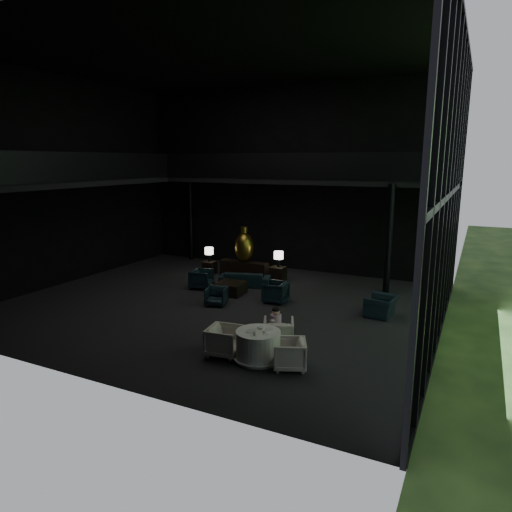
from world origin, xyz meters
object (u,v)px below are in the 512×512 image
at_px(table_lamp_right, 279,256).
at_px(child, 276,318).
at_px(lounge_armchair_south, 216,296).
at_px(coffee_table, 230,288).
at_px(dining_chair_north, 279,331).
at_px(console, 244,269).
at_px(window_armchair, 381,304).
at_px(lounge_armchair_west, 202,278).
at_px(bronze_urn, 244,247).
at_px(sofa, 245,277).
at_px(dining_table, 258,348).
at_px(table_lamp_left, 209,251).
at_px(side_table_left, 210,268).
at_px(dining_chair_east, 289,353).
at_px(lounge_armchair_east, 276,291).
at_px(side_table_right, 278,274).
at_px(dining_chair_west, 224,339).

bearing_deg(table_lamp_right, child, -67.19).
distance_m(lounge_armchair_south, coffee_table, 1.38).
xyz_separation_m(coffee_table, dining_chair_north, (3.49, -3.61, 0.20)).
distance_m(console, window_armchair, 6.64).
relative_size(lounge_armchair_west, coffee_table, 0.85).
relative_size(bronze_urn, child, 2.37).
bearing_deg(console, table_lamp_right, -1.98).
distance_m(sofa, dining_table, 6.78).
xyz_separation_m(table_lamp_left, dining_table, (5.71, -6.92, -0.65)).
xyz_separation_m(side_table_left, lounge_armchair_south, (2.54, -3.64, 0.03)).
xyz_separation_m(console, child, (4.13, -6.07, 0.42)).
height_order(table_lamp_left, coffee_table, table_lamp_left).
height_order(window_armchair, dining_table, window_armchair).
bearing_deg(window_armchair, table_lamp_left, -100.97).
height_order(dining_table, dining_chair_north, dining_chair_north).
height_order(table_lamp_left, dining_chair_north, table_lamp_left).
xyz_separation_m(lounge_armchair_south, dining_chair_east, (4.02, -3.36, 0.08)).
relative_size(console, table_lamp_right, 3.32).
xyz_separation_m(table_lamp_right, dining_chair_east, (3.36, -7.11, -0.68)).
distance_m(console, bronze_urn, 0.96).
distance_m(sofa, coffee_table, 1.21).
bearing_deg(table_lamp_left, dining_table, -50.47).
bearing_deg(sofa, dining_chair_north, 108.94).
bearing_deg(lounge_armchair_south, lounge_armchair_east, 20.90).
height_order(console, sofa, sofa).
xyz_separation_m(lounge_armchair_south, window_armchair, (5.23, 1.34, 0.10)).
bearing_deg(table_lamp_right, side_table_right, -90.00).
distance_m(sofa, dining_chair_west, 6.46).
relative_size(table_lamp_right, sofa, 0.34).
bearing_deg(lounge_armchair_south, side_table_right, 65.45).
bearing_deg(dining_chair_east, child, -166.64).
relative_size(console, child, 3.39).
distance_m(side_table_left, table_lamp_right, 3.30).
bearing_deg(lounge_armchair_south, side_table_left, 110.46).
bearing_deg(bronze_urn, dining_chair_north, -55.36).
relative_size(coffee_table, dining_chair_west, 1.14).
distance_m(console, lounge_armchair_west, 2.36).
height_order(side_table_right, child, child).
bearing_deg(bronze_urn, console, -90.00).
relative_size(console, coffee_table, 2.15).
bearing_deg(table_lamp_left, table_lamp_right, 2.16).
xyz_separation_m(lounge_armchair_west, dining_chair_east, (5.60, -4.90, -0.03)).
bearing_deg(child, lounge_armchair_west, -38.59).
bearing_deg(lounge_armchair_south, dining_table, -60.54).
bearing_deg(dining_table, table_lamp_right, 109.61).
height_order(table_lamp_left, dining_chair_east, table_lamp_left).
height_order(side_table_right, lounge_armchair_south, side_table_right).
bearing_deg(console, bronze_urn, 90.00).
bearing_deg(coffee_table, table_lamp_left, 135.53).
bearing_deg(bronze_urn, sofa, -61.87).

